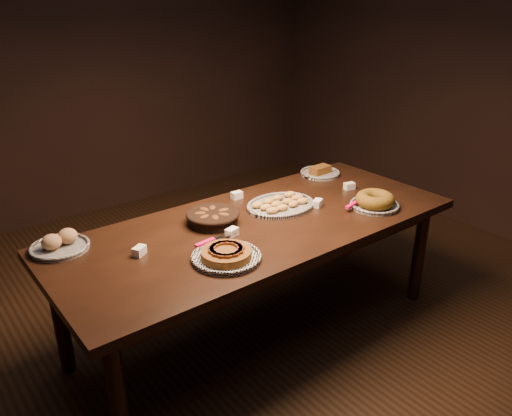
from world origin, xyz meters
TOP-DOWN VIEW (x-y plane):
  - ground at (0.00, 0.00)m, footprint 5.00×5.00m
  - buffet_table at (0.00, 0.00)m, footprint 2.40×1.00m
  - apple_tart_plate at (-0.40, -0.24)m, footprint 0.37×0.38m
  - madeleine_platter at (0.24, 0.10)m, footprint 0.45×0.36m
  - bundt_cake_plate at (0.70, -0.26)m, footprint 0.35×0.30m
  - croissant_basket at (-0.22, 0.15)m, footprint 0.33×0.33m
  - bread_roll_plate at (-1.02, 0.38)m, footprint 0.30×0.30m
  - loaf_plate at (0.87, 0.38)m, footprint 0.29×0.29m
  - tent_cards at (0.08, 0.08)m, footprint 1.61×0.48m

SIDE VIEW (x-z plane):
  - ground at x=0.00m, z-range 0.00..0.00m
  - buffet_table at x=0.00m, z-range 0.30..1.05m
  - madeleine_platter at x=0.24m, z-range 0.74..0.79m
  - loaf_plate at x=0.87m, z-range 0.74..0.80m
  - tent_cards at x=0.08m, z-range 0.75..0.79m
  - apple_tart_plate at x=-0.40m, z-range 0.74..0.81m
  - bread_roll_plate at x=-1.02m, z-range 0.73..0.83m
  - bundt_cake_plate at x=0.70m, z-range 0.74..0.84m
  - croissant_basket at x=-0.22m, z-range 0.76..0.83m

